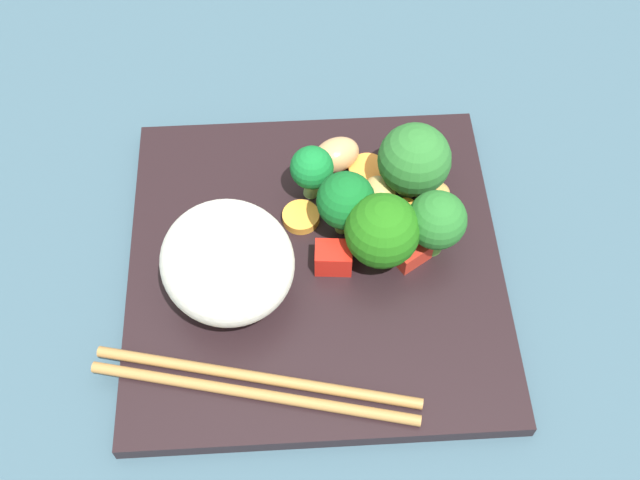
% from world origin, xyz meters
% --- Properties ---
extents(ground_plane, '(1.10, 1.10, 0.02)m').
position_xyz_m(ground_plane, '(0.00, 0.00, -0.01)').
color(ground_plane, '#35505E').
extents(square_plate, '(0.27, 0.27, 0.01)m').
position_xyz_m(square_plate, '(0.00, 0.00, 0.01)').
color(square_plate, black).
rests_on(square_plate, ground_plane).
extents(rice_mound, '(0.13, 0.13, 0.07)m').
position_xyz_m(rice_mound, '(0.06, 0.02, 0.05)').
color(rice_mound, white).
rests_on(rice_mound, square_plate).
extents(broccoli_floret_0, '(0.04, 0.04, 0.06)m').
position_xyz_m(broccoli_floret_0, '(-0.02, -0.03, 0.05)').
color(broccoli_floret_0, '#81C14C').
rests_on(broccoli_floret_0, square_plate).
extents(broccoli_floret_1, '(0.04, 0.04, 0.06)m').
position_xyz_m(broccoli_floret_1, '(-0.09, -0.01, 0.05)').
color(broccoli_floret_1, '#569F3B').
rests_on(broccoli_floret_1, square_plate).
extents(broccoli_floret_2, '(0.03, 0.03, 0.05)m').
position_xyz_m(broccoli_floret_2, '(0.00, -0.06, 0.04)').
color(broccoli_floret_2, '#7FAF5E').
rests_on(broccoli_floret_2, square_plate).
extents(broccoli_floret_3, '(0.05, 0.05, 0.06)m').
position_xyz_m(broccoli_floret_3, '(-0.08, -0.06, 0.05)').
color(broccoli_floret_3, '#78B85D').
rests_on(broccoli_floret_3, square_plate).
extents(broccoli_floret_4, '(0.05, 0.05, 0.06)m').
position_xyz_m(broccoli_floret_4, '(-0.05, 0.00, 0.05)').
color(broccoli_floret_4, '#6CAA4A').
rests_on(broccoli_floret_4, square_plate).
extents(carrot_slice_0, '(0.03, 0.03, 0.01)m').
position_xyz_m(carrot_slice_0, '(-0.03, -0.04, 0.02)').
color(carrot_slice_0, orange).
rests_on(carrot_slice_0, square_plate).
extents(carrot_slice_1, '(0.03, 0.03, 0.01)m').
position_xyz_m(carrot_slice_1, '(-0.07, -0.04, 0.02)').
color(carrot_slice_1, orange).
rests_on(carrot_slice_1, square_plate).
extents(carrot_slice_2, '(0.04, 0.04, 0.01)m').
position_xyz_m(carrot_slice_2, '(-0.04, -0.08, 0.02)').
color(carrot_slice_2, orange).
rests_on(carrot_slice_2, square_plate).
extents(carrot_slice_3, '(0.04, 0.04, 0.01)m').
position_xyz_m(carrot_slice_3, '(0.01, -0.04, 0.02)').
color(carrot_slice_3, '#F09C35').
rests_on(carrot_slice_3, square_plate).
extents(pepper_chunk_0, '(0.03, 0.03, 0.02)m').
position_xyz_m(pepper_chunk_0, '(-0.07, 0.00, 0.02)').
color(pepper_chunk_0, red).
rests_on(pepper_chunk_0, square_plate).
extents(pepper_chunk_1, '(0.03, 0.02, 0.02)m').
position_xyz_m(pepper_chunk_1, '(-0.01, 0.01, 0.02)').
color(pepper_chunk_1, red).
rests_on(pepper_chunk_1, square_plate).
extents(chicken_piece_0, '(0.05, 0.04, 0.02)m').
position_xyz_m(chicken_piece_0, '(-0.02, -0.09, 0.02)').
color(chicken_piece_0, tan).
rests_on(chicken_piece_0, square_plate).
extents(chicken_piece_1, '(0.03, 0.04, 0.03)m').
position_xyz_m(chicken_piece_1, '(-0.04, -0.02, 0.03)').
color(chicken_piece_1, tan).
rests_on(chicken_piece_1, square_plate).
extents(chicken_piece_3, '(0.03, 0.02, 0.02)m').
position_xyz_m(chicken_piece_3, '(-0.09, -0.05, 0.02)').
color(chicken_piece_3, '#BF9046').
rests_on(chicken_piece_3, square_plate).
extents(chicken_piece_4, '(0.03, 0.03, 0.02)m').
position_xyz_m(chicken_piece_4, '(-0.05, -0.05, 0.02)').
color(chicken_piece_4, tan).
rests_on(chicken_piece_4, square_plate).
extents(chopstick_pair, '(0.22, 0.06, 0.01)m').
position_xyz_m(chopstick_pair, '(0.04, 0.10, 0.02)').
color(chopstick_pair, '#A2733D').
rests_on(chopstick_pair, square_plate).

